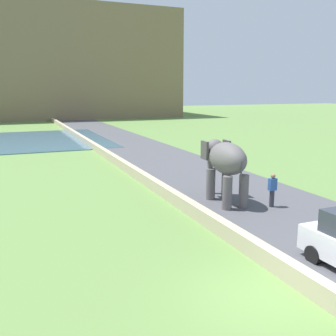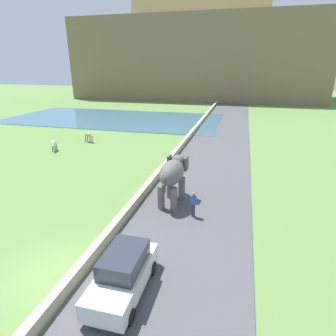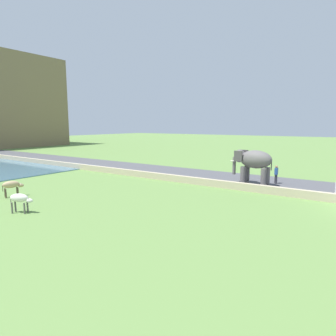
# 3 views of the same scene
# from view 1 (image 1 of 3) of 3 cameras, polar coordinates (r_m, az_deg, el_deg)

# --- Properties ---
(ground_plane) EXTENTS (220.00, 220.00, 0.00)m
(ground_plane) POSITION_cam_1_polar(r_m,az_deg,el_deg) (11.07, 14.43, -18.17)
(ground_plane) COLOR #608442
(road_surface) EXTENTS (7.00, 120.00, 0.06)m
(road_surface) POSITION_cam_1_polar(r_m,az_deg,el_deg) (30.17, -0.80, 1.25)
(road_surface) COLOR #4C4C51
(road_surface) RESTS_ON ground
(barrier_wall) EXTENTS (0.40, 110.00, 0.60)m
(barrier_wall) POSITION_cam_1_polar(r_m,az_deg,el_deg) (27.05, -6.72, 0.55)
(barrier_wall) COLOR tan
(barrier_wall) RESTS_ON ground
(hill_distant) EXTENTS (64.00, 28.00, 20.22)m
(hill_distant) POSITION_cam_1_polar(r_m,az_deg,el_deg) (83.53, -23.21, 13.86)
(hill_distant) COLOR #7F6B4C
(hill_distant) RESTS_ON ground
(elephant) EXTENTS (1.57, 3.51, 2.99)m
(elephant) POSITION_cam_1_polar(r_m,az_deg,el_deg) (18.56, 8.41, 0.91)
(elephant) COLOR #605B5B
(elephant) RESTS_ON ground
(person_beside_elephant) EXTENTS (0.36, 0.22, 1.63)m
(person_beside_elephant) POSITION_cam_1_polar(r_m,az_deg,el_deg) (18.49, 15.10, -3.11)
(person_beside_elephant) COLOR #33333D
(person_beside_elephant) RESTS_ON ground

